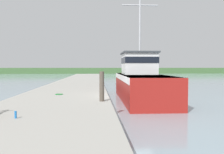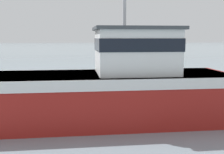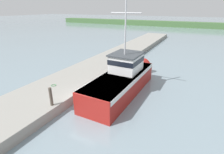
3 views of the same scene
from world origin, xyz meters
TOP-DOWN VIEW (x-y plane):
  - ground_plane at (0.00, 0.00)m, footprint 320.00×320.00m
  - dock_pier at (-3.91, 0.00)m, footprint 5.28×80.00m
  - fishing_boat_main at (1.39, 4.08)m, footprint 3.29×11.47m
  - hose_coil at (-4.17, 0.68)m, footprint 0.44×0.44m

SIDE VIEW (x-z plane):
  - ground_plane at x=0.00m, z-range 0.00..0.00m
  - dock_pier at x=-3.91m, z-range 0.00..0.79m
  - hose_coil at x=-4.17m, z-range 0.79..0.83m
  - fishing_boat_main at x=1.39m, z-range -2.80..5.52m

